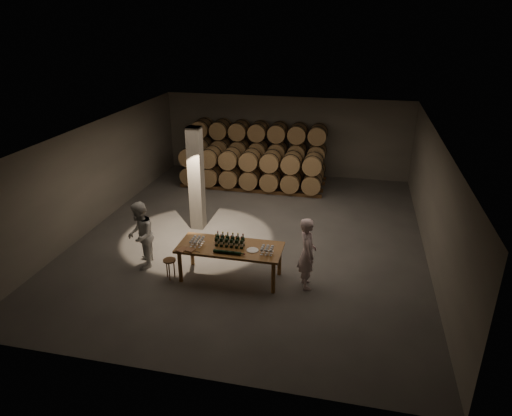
% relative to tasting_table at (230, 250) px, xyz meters
% --- Properties ---
extents(room, '(12.00, 12.00, 12.00)m').
position_rel_tasting_table_xyz_m(room, '(-1.80, 2.70, 0.80)').
color(room, '#514F4C').
rests_on(room, ground).
extents(tasting_table, '(2.60, 1.10, 0.90)m').
position_rel_tasting_table_xyz_m(tasting_table, '(0.00, 0.00, 0.00)').
color(tasting_table, brown).
rests_on(tasting_table, ground).
extents(barrel_stack_back, '(5.48, 0.95, 2.31)m').
position_rel_tasting_table_xyz_m(barrel_stack_back, '(-0.96, 7.70, 0.40)').
color(barrel_stack_back, brown).
rests_on(barrel_stack_back, ground).
extents(barrel_stack_front, '(5.48, 0.95, 1.57)m').
position_rel_tasting_table_xyz_m(barrel_stack_front, '(-0.96, 6.30, 0.03)').
color(barrel_stack_front, brown).
rests_on(barrel_stack_front, ground).
extents(bottle_cluster, '(0.73, 0.23, 0.33)m').
position_rel_tasting_table_xyz_m(bottle_cluster, '(-0.01, 0.03, 0.22)').
color(bottle_cluster, black).
rests_on(bottle_cluster, tasting_table).
extents(lying_bottles, '(0.78, 0.09, 0.09)m').
position_rel_tasting_table_xyz_m(lying_bottles, '(0.05, -0.38, 0.15)').
color(lying_bottles, black).
rests_on(lying_bottles, tasting_table).
extents(glass_cluster_left, '(0.30, 0.41, 0.16)m').
position_rel_tasting_table_xyz_m(glass_cluster_left, '(-0.84, -0.06, 0.22)').
color(glass_cluster_left, silver).
rests_on(glass_cluster_left, tasting_table).
extents(glass_cluster_right, '(0.30, 0.30, 0.17)m').
position_rel_tasting_table_xyz_m(glass_cluster_right, '(0.96, -0.12, 0.23)').
color(glass_cluster_right, silver).
rests_on(glass_cluster_right, tasting_table).
extents(plate, '(0.29, 0.29, 0.02)m').
position_rel_tasting_table_xyz_m(plate, '(0.59, -0.08, 0.11)').
color(plate, white).
rests_on(plate, tasting_table).
extents(notebook_near, '(0.26, 0.23, 0.03)m').
position_rel_tasting_table_xyz_m(notebook_near, '(-0.90, -0.42, 0.12)').
color(notebook_near, brown).
rests_on(notebook_near, tasting_table).
extents(notebook_corner, '(0.26, 0.30, 0.02)m').
position_rel_tasting_table_xyz_m(notebook_corner, '(-1.09, -0.44, 0.12)').
color(notebook_corner, brown).
rests_on(notebook_corner, tasting_table).
extents(pen, '(0.15, 0.03, 0.01)m').
position_rel_tasting_table_xyz_m(pen, '(-0.69, -0.45, 0.11)').
color(pen, black).
rests_on(pen, tasting_table).
extents(stool, '(0.32, 0.32, 0.54)m').
position_rel_tasting_table_xyz_m(stool, '(-1.49, -0.36, -0.36)').
color(stool, brown).
rests_on(stool, ground).
extents(person_man, '(0.63, 0.77, 1.83)m').
position_rel_tasting_table_xyz_m(person_man, '(1.91, 0.04, 0.12)').
color(person_man, white).
rests_on(person_man, ground).
extents(person_woman, '(0.93, 1.05, 1.82)m').
position_rel_tasting_table_xyz_m(person_woman, '(-2.43, 0.06, 0.11)').
color(person_woman, silver).
rests_on(person_woman, ground).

